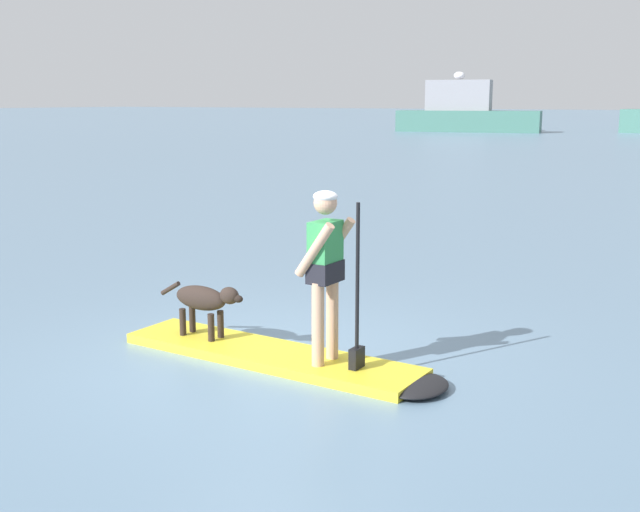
{
  "coord_description": "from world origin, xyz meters",
  "views": [
    {
      "loc": [
        4.34,
        -6.26,
        2.59
      ],
      "look_at": [
        0.0,
        1.0,
        0.9
      ],
      "focal_mm": 44.08,
      "sensor_mm": 36.0,
      "label": 1
    }
  ],
  "objects_px": {
    "moored_boat_far_port": "(465,113)",
    "paddleboard": "(288,359)",
    "dog": "(204,300)",
    "person_paddler": "(327,265)"
  },
  "relations": [
    {
      "from": "moored_boat_far_port",
      "to": "paddleboard",
      "type": "bearing_deg",
      "value": -71.07
    },
    {
      "from": "paddleboard",
      "to": "dog",
      "type": "distance_m",
      "value": 1.16
    },
    {
      "from": "paddleboard",
      "to": "dog",
      "type": "bearing_deg",
      "value": 178.67
    },
    {
      "from": "paddleboard",
      "to": "person_paddler",
      "type": "height_order",
      "value": "person_paddler"
    },
    {
      "from": "paddleboard",
      "to": "moored_boat_far_port",
      "type": "height_order",
      "value": "moored_boat_far_port"
    },
    {
      "from": "dog",
      "to": "moored_boat_far_port",
      "type": "bearing_deg",
      "value": 107.94
    },
    {
      "from": "paddleboard",
      "to": "person_paddler",
      "type": "xyz_separation_m",
      "value": [
        0.45,
        -0.01,
        1.01
      ]
    },
    {
      "from": "paddleboard",
      "to": "dog",
      "type": "relative_size",
      "value": 3.18
    },
    {
      "from": "paddleboard",
      "to": "moored_boat_far_port",
      "type": "distance_m",
      "value": 58.21
    },
    {
      "from": "paddleboard",
      "to": "moored_boat_far_port",
      "type": "bearing_deg",
      "value": 108.93
    }
  ]
}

